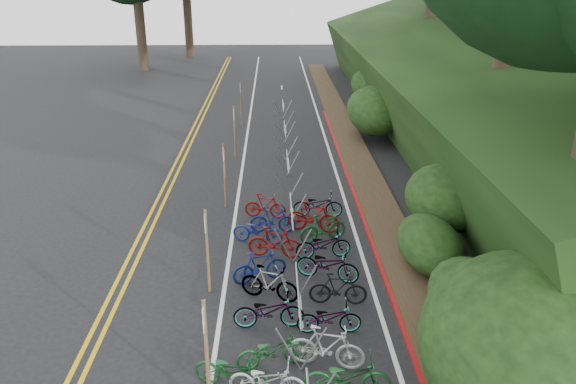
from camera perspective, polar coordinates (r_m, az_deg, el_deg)
name	(u,v)px	position (r m, az deg, el deg)	size (l,w,h in m)	color
road_markings	(225,217)	(20.65, -6.42, -2.50)	(7.47, 80.00, 0.01)	gold
red_curb	(356,195)	(22.54, 6.91, -0.26)	(0.25, 28.00, 0.10)	maroon
embankment	(483,94)	(30.21, 19.15, 9.37)	(14.30, 48.14, 9.11)	black
bike_racks_rest	(288,168)	(22.96, -0.04, 2.47)	(1.14, 23.00, 1.17)	#98989A
signpost_near	(206,350)	(11.52, -8.28, -15.58)	(0.08, 0.40, 2.62)	brown
signposts_rest	(230,148)	(23.79, -5.91, 4.51)	(0.08, 18.40, 2.50)	brown
bike_front	(232,370)	(12.64, -5.73, -17.59)	(1.69, 0.59, 0.89)	#144C1E
bike_valet	(300,302)	(14.67, 1.19, -11.12)	(3.21, 14.90, 1.09)	slate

